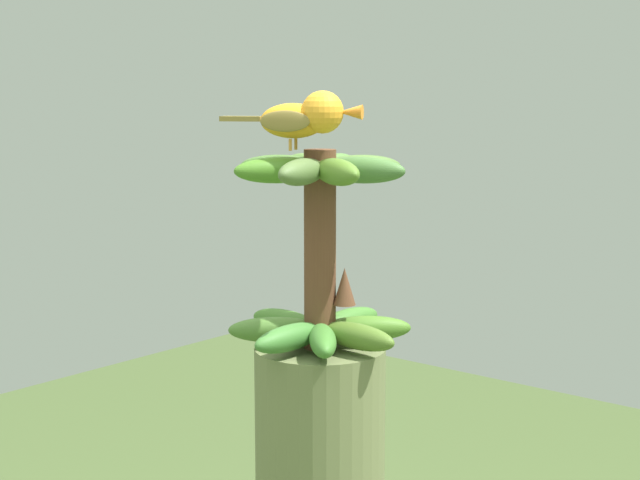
% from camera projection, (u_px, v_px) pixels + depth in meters
% --- Properties ---
extents(banana_bunch, '(0.30, 0.30, 0.32)m').
position_uv_depth(banana_bunch, '(320.00, 250.00, 1.54)').
color(banana_bunch, brown).
rests_on(banana_bunch, banana_tree).
extents(perched_bird, '(0.12, 0.21, 0.09)m').
position_uv_depth(perched_bird, '(306.00, 117.00, 1.48)').
color(perched_bird, '#C68933').
rests_on(perched_bird, banana_bunch).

